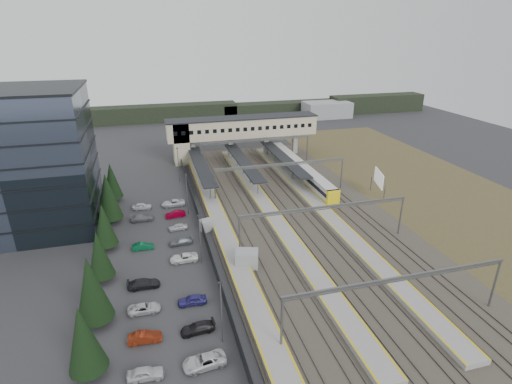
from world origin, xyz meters
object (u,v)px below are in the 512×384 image
object	(u,v)px
relay_cabin_near	(247,259)
billboard	(379,179)
relay_cabin_far	(206,225)
footbridge	(232,130)
office_building	(15,162)
train	(300,170)

from	to	relation	value
relay_cabin_near	billboard	size ratio (longest dim) A/B	0.63
relay_cabin_far	relay_cabin_near	bearing A→B (deg)	-73.09
relay_cabin_far	footbridge	bearing A→B (deg)	71.37
office_building	relay_cabin_near	xyz separation A→B (m)	(34.39, -22.97, -10.82)
train	footbridge	bearing A→B (deg)	123.17
office_building	train	size ratio (longest dim) A/B	0.66
train	office_building	bearing A→B (deg)	-168.71
relay_cabin_near	footbridge	bearing A→B (deg)	80.03
train	relay_cabin_far	bearing A→B (deg)	-140.93
relay_cabin_near	billboard	world-z (taller)	billboard
footbridge	office_building	bearing A→B (deg)	-145.53
billboard	train	bearing A→B (deg)	129.48
relay_cabin_near	footbridge	size ratio (longest dim) A/B	0.10
office_building	relay_cabin_near	size ratio (longest dim) A/B	6.30
office_building	relay_cabin_far	size ratio (longest dim) A/B	9.68
office_building	relay_cabin_near	distance (m)	42.74
relay_cabin_near	train	xyz separation A→B (m)	(21.61, 34.15, 0.51)
relay_cabin_far	billboard	xyz separation A→B (m)	(37.58, 6.36, 2.67)
train	billboard	world-z (taller)	billboard
relay_cabin_near	train	bearing A→B (deg)	57.67
relay_cabin_near	relay_cabin_far	distance (m)	13.93
footbridge	billboard	size ratio (longest dim) A/B	6.64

